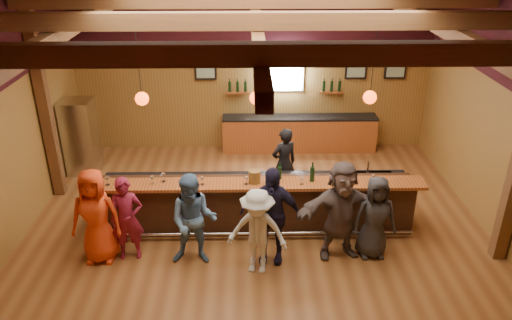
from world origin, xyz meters
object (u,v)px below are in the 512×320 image
object	(u,v)px
customer_redvest	(127,219)
customer_navy	(271,215)
customer_white	(257,232)
customer_dark	(375,217)
ice_bucket	(255,176)
customer_brown	(341,211)
customer_orange	(96,216)
stainless_fridge	(81,137)
customer_denim	(194,220)
bar_counter	(257,201)
bottle_a	(280,172)
bartender	(284,163)
back_bar_cabinet	(299,133)

from	to	relation	value
customer_redvest	customer_navy	distance (m)	2.52
customer_redvest	customer_white	xyz separation A→B (m)	(2.28, -0.45, 0.00)
customer_dark	ice_bucket	distance (m)	2.28
customer_redvest	customer_navy	xyz separation A→B (m)	(2.52, -0.12, 0.13)
customer_white	customer_brown	distance (m)	1.54
customer_orange	customer_navy	distance (m)	3.03
customer_navy	customer_dark	xyz separation A→B (m)	(1.84, 0.10, -0.13)
stainless_fridge	customer_brown	world-z (taller)	customer_brown
customer_redvest	customer_denim	size ratio (longest dim) A/B	0.92
bar_counter	customer_orange	size ratio (longest dim) A/B	3.57
customer_white	bottle_a	bearing A→B (deg)	82.90
customer_orange	bar_counter	bearing A→B (deg)	21.48
bartender	bottle_a	size ratio (longest dim) A/B	4.86
stainless_fridge	customer_white	xyz separation A→B (m)	(4.09, -3.93, -0.11)
bartender	bar_counter	bearing A→B (deg)	37.93
customer_denim	customer_white	distance (m)	1.13
back_bar_cabinet	customer_dark	bearing A→B (deg)	-79.29
bottle_a	customer_redvest	bearing A→B (deg)	-162.53
back_bar_cabinet	stainless_fridge	bearing A→B (deg)	-168.07
bartender	customer_denim	bearing A→B (deg)	29.67
customer_orange	back_bar_cabinet	bearing A→B (deg)	49.84
customer_denim	bottle_a	world-z (taller)	customer_denim
customer_dark	bar_counter	bearing A→B (deg)	149.97
back_bar_cabinet	customer_denim	bearing A→B (deg)	-115.76
customer_redvest	bottle_a	bearing A→B (deg)	10.50
customer_redvest	customer_navy	bearing A→B (deg)	-9.79
customer_dark	bartender	distance (m)	2.61
customer_brown	back_bar_cabinet	bearing A→B (deg)	83.66
customer_white	ice_bucket	xyz separation A→B (m)	(-0.03, 1.17, 0.44)
back_bar_cabinet	bartender	distance (m)	2.54
customer_orange	bottle_a	world-z (taller)	customer_orange
customer_white	customer_navy	bearing A→B (deg)	65.53
stainless_fridge	customer_denim	xyz separation A→B (m)	(3.00, -3.65, -0.05)
customer_orange	customer_dark	distance (m)	4.87
ice_bucket	bottle_a	bearing A→B (deg)	15.99
ice_bucket	customer_brown	bearing A→B (deg)	-26.30
customer_denim	customer_navy	distance (m)	1.34
customer_orange	ice_bucket	distance (m)	2.89
bartender	ice_bucket	world-z (taller)	bartender
back_bar_cabinet	customer_white	bearing A→B (deg)	-103.46
back_bar_cabinet	customer_white	xyz separation A→B (m)	(-1.21, -5.05, 0.31)
bartender	customer_dark	bearing A→B (deg)	100.03
bar_counter	customer_brown	distance (m)	1.83
back_bar_cabinet	customer_denim	world-z (taller)	customer_denim
customer_navy	customer_brown	distance (m)	1.24
ice_bucket	customer_navy	bearing A→B (deg)	-72.51
ice_bucket	bartender	bearing A→B (deg)	65.30
customer_dark	bartender	bearing A→B (deg)	120.80
customer_navy	customer_dark	size ratio (longest dim) A/B	1.17
customer_navy	ice_bucket	size ratio (longest dim) A/B	7.59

